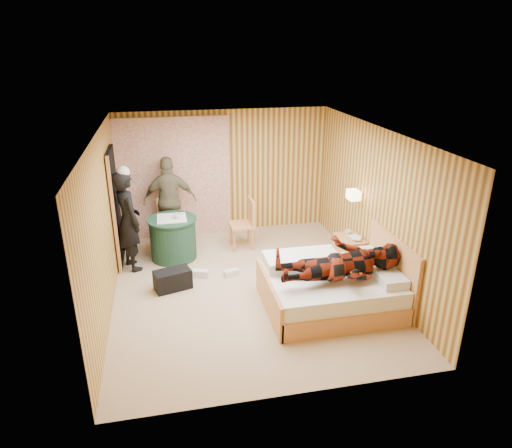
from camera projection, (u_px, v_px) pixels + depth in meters
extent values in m
cube|color=tan|center=(248.00, 287.00, 7.42)|extent=(4.20, 5.00, 0.01)
cube|color=white|center=(246.00, 133.00, 6.49)|extent=(4.20, 5.00, 0.01)
cube|color=#DAB553|center=(224.00, 172.00, 9.22)|extent=(4.20, 0.02, 2.50)
cube|color=#DAB553|center=(104.00, 226.00, 6.55)|extent=(0.02, 5.00, 2.50)
cube|color=#DAB553|center=(375.00, 206.00, 7.35)|extent=(0.02, 5.00, 2.50)
cube|color=beige|center=(174.00, 178.00, 8.99)|extent=(2.20, 0.08, 2.40)
cube|color=black|center=(116.00, 208.00, 7.92)|extent=(0.06, 0.90, 2.05)
cylinder|color=gold|center=(358.00, 195.00, 7.72)|extent=(0.18, 0.04, 0.04)
cube|color=#FFDDB2|center=(353.00, 195.00, 7.71)|extent=(0.18, 0.24, 0.16)
cube|color=#E7A65E|center=(330.00, 298.00, 6.83)|extent=(1.89, 1.51, 0.28)
cube|color=white|center=(331.00, 283.00, 6.73)|extent=(1.83, 1.45, 0.24)
cube|color=#E7A65E|center=(269.00, 297.00, 6.60)|extent=(0.06, 1.51, 0.53)
cube|color=#E7A65E|center=(392.00, 269.00, 6.87)|extent=(0.06, 1.51, 1.04)
cube|color=silver|center=(390.00, 278.00, 6.47)|extent=(0.36, 0.52, 0.13)
cube|color=silver|center=(368.00, 257.00, 7.13)|extent=(0.36, 0.52, 0.13)
cube|color=white|center=(302.00, 260.00, 6.98)|extent=(1.13, 0.57, 0.17)
cube|color=#E7A65E|center=(349.00, 252.00, 7.98)|extent=(0.41, 0.56, 0.56)
cube|color=#E7A65E|center=(350.00, 243.00, 7.92)|extent=(0.43, 0.58, 0.03)
cylinder|color=#214832|center=(173.00, 239.00, 8.29)|extent=(0.82, 0.82, 0.75)
cylinder|color=#214832|center=(172.00, 219.00, 8.15)|extent=(0.88, 0.88, 0.03)
cube|color=silver|center=(172.00, 218.00, 8.14)|extent=(0.55, 0.55, 0.01)
cube|color=#E7A65E|center=(172.00, 223.00, 8.82)|extent=(0.53, 0.53, 0.05)
cube|color=#E7A65E|center=(167.00, 208.00, 8.88)|extent=(0.41, 0.17, 0.46)
cylinder|color=#E7A65E|center=(167.00, 239.00, 8.69)|extent=(0.04, 0.04, 0.43)
cylinder|color=#E7A65E|center=(178.00, 229.00, 9.13)|extent=(0.04, 0.04, 0.43)
cube|color=#E7A65E|center=(241.00, 225.00, 8.67)|extent=(0.45, 0.45, 0.05)
cube|color=#E7A65E|center=(251.00, 211.00, 8.62)|extent=(0.06, 0.44, 0.48)
cylinder|color=#E7A65E|center=(231.00, 234.00, 8.88)|extent=(0.04, 0.04, 0.45)
cylinder|color=#E7A65E|center=(253.00, 239.00, 8.64)|extent=(0.04, 0.04, 0.45)
cube|color=black|center=(173.00, 280.00, 7.31)|extent=(0.63, 0.45, 0.32)
cube|color=silver|center=(200.00, 274.00, 7.71)|extent=(0.30, 0.20, 0.12)
cube|color=silver|center=(231.00, 273.00, 7.74)|extent=(0.26, 0.17, 0.11)
imported|color=black|center=(128.00, 221.00, 7.74)|extent=(0.65, 0.76, 1.76)
imported|color=#6D6549|center=(170.00, 201.00, 8.78)|extent=(1.02, 0.44, 1.72)
imported|color=maroon|center=(342.00, 255.00, 6.35)|extent=(0.86, 0.67, 1.77)
imported|color=silver|center=(352.00, 238.00, 7.83)|extent=(0.23, 0.27, 0.02)
imported|color=silver|center=(352.00, 237.00, 7.82)|extent=(0.25, 0.28, 0.02)
imported|color=silver|center=(348.00, 232.00, 7.98)|extent=(0.11, 0.11, 0.09)
imported|color=silver|center=(177.00, 216.00, 8.09)|extent=(0.16, 0.16, 0.10)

